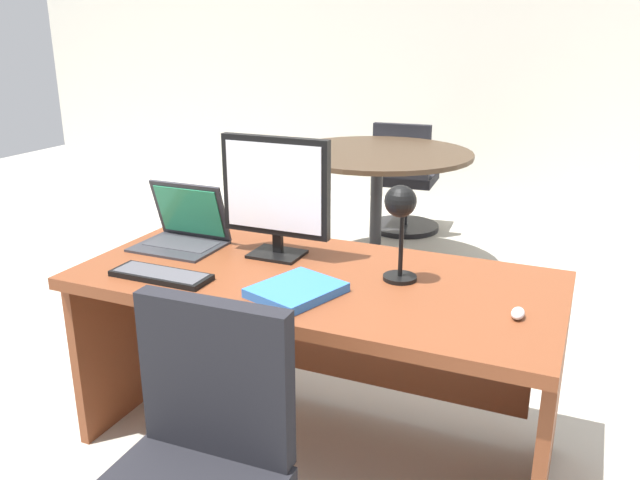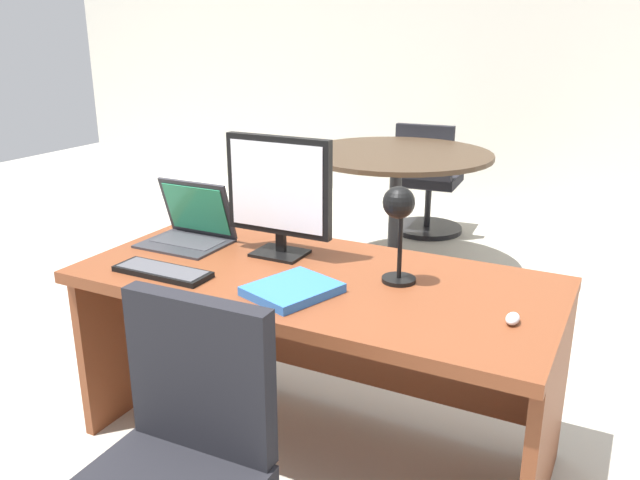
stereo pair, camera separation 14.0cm
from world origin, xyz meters
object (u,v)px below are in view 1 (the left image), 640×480
Objects in this scene: desk_lamp at (400,214)px; book at (296,290)px; monitor at (275,191)px; laptop at (185,226)px; mouse at (518,313)px; keyboard at (161,275)px; meeting_table at (377,181)px; desk at (320,317)px; meeting_chair_near at (404,187)px.

book is at bearing -139.01° from desk_lamp.
desk_lamp is at bearing -8.34° from monitor.
book is at bearing -53.28° from monitor.
laptop is at bearing -177.54° from monitor.
laptop is 4.64× the size of mouse.
meeting_table reaches higher than keyboard.
desk is 4.67× the size of keyboard.
desk_lamp is (0.93, -0.06, 0.17)m from laptop.
laptop reaches higher than desk.
book is at bearing -86.37° from desk.
laptop reaches higher than meeting_chair_near.
mouse is 3.21m from meeting_chair_near.
meeting_chair_near reaches higher than mouse.
keyboard is at bearing -173.48° from book.
monitor reaches higher than desk_lamp.
book is at bearing -24.84° from laptop.
meeting_chair_near is at bearing 99.55° from book.
meeting_table is at bearing 110.72° from desk_lamp.
monitor is 0.53m from keyboard.
desk_lamp is at bearing -74.26° from meeting_chair_near.
book is (0.65, -0.30, -0.06)m from laptop.
meeting_table is 0.93m from meeting_chair_near.
book is 3.12m from meeting_chair_near.
laptop is 0.27× the size of meeting_table.
monitor is 0.45m from laptop.
desk_lamp is at bearing -3.57° from laptop.
desk is 4.95× the size of desk_lamp.
desk is 5.06× the size of book.
meeting_chair_near is (-0.79, 2.81, -0.61)m from desk_lamp.
laptop is 0.90× the size of keyboard.
meeting_chair_near is at bearing 112.46° from mouse.
monitor is 6.48× the size of mouse.
desk_lamp is at bearing -69.28° from meeting_table.
keyboard is (-0.27, -0.38, -0.25)m from monitor.
meeting_table is (0.20, 1.86, -0.19)m from laptop.
monitor reaches higher than meeting_chair_near.
desk is 3.70× the size of monitor.
meeting_table is at bearing 101.69° from book.
desk_lamp reaches higher than desk.
keyboard is at bearing -159.11° from desk_lamp.
meeting_table is at bearing 83.83° from laptop.
mouse and book have the same top height.
meeting_chair_near is at bearing 94.24° from meeting_table.
desk_lamp is at bearing 20.89° from keyboard.
meeting_table is (-0.73, 1.92, -0.36)m from desk_lamp.
book is (0.51, 0.06, 0.00)m from keyboard.
desk is 0.51m from monitor.
laptop is 1.88m from meeting_table.
meeting_table is at bearing 119.26° from mouse.
meeting_chair_near reaches higher than desk.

